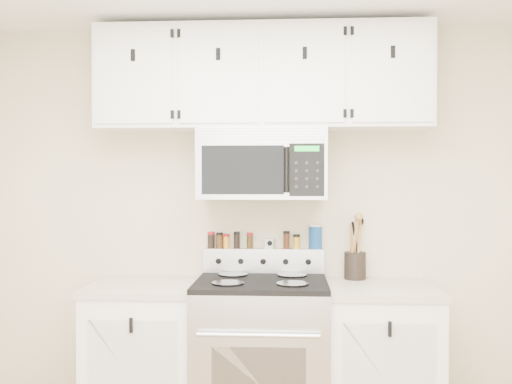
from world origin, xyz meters
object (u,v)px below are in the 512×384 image
utensil_crock (355,263)px  salt_canister (315,237)px  microwave (263,164)px  range (261,359)px

utensil_crock → salt_canister: (-0.24, 0.05, 0.16)m
microwave → utensil_crock: 0.84m
utensil_crock → salt_canister: bearing=168.3°
range → salt_canister: size_ratio=7.23×
range → utensil_crock: (0.57, 0.23, 0.53)m
range → utensil_crock: bearing=22.2°
range → salt_canister: (0.33, 0.28, 0.69)m
microwave → range: bearing=-90.2°
microwave → utensil_crock: (0.57, 0.11, -0.61)m
microwave → salt_canister: bearing=25.4°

